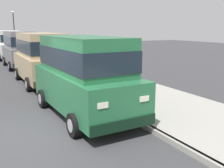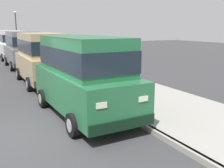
# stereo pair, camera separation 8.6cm
# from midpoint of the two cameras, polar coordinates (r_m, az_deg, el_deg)

# --- Properties ---
(ground_plane) EXTENTS (80.00, 80.00, 0.00)m
(ground_plane) POSITION_cam_midpoint_polar(r_m,az_deg,el_deg) (7.48, -19.10, -10.40)
(ground_plane) COLOR #38383A
(curb) EXTENTS (0.16, 64.00, 0.14)m
(curb) POSITION_cam_midpoint_polar(r_m,az_deg,el_deg) (8.45, 2.93, -6.58)
(curb) COLOR gray
(curb) RESTS_ON ground
(sidewalk) EXTENTS (3.60, 64.00, 0.14)m
(sidewalk) POSITION_cam_midpoint_polar(r_m,az_deg,el_deg) (9.45, 12.41, -4.81)
(sidewalk) COLOR #99968E
(sidewalk) RESTS_ON ground
(car_green_van) EXTENTS (2.23, 4.95, 2.52)m
(car_green_van) POSITION_cam_midpoint_polar(r_m,az_deg,el_deg) (8.33, -5.91, 2.50)
(car_green_van) COLOR #23663D
(car_green_van) RESTS_ON ground
(car_tan_van) EXTENTS (2.15, 4.90, 2.52)m
(car_tan_van) POSITION_cam_midpoint_polar(r_m,az_deg,el_deg) (13.66, -14.87, 5.94)
(car_tan_van) COLOR tan
(car_tan_van) RESTS_ON ground
(car_grey_van) EXTENTS (2.16, 4.91, 2.52)m
(car_grey_van) POSITION_cam_midpoint_polar(r_m,az_deg,el_deg) (19.72, -18.87, 7.50)
(car_grey_van) COLOR slate
(car_grey_van) RESTS_ON ground
(car_white_van) EXTENTS (2.15, 4.91, 2.52)m
(car_white_van) POSITION_cam_midpoint_polar(r_m,az_deg,el_deg) (25.39, -21.00, 8.26)
(car_white_van) COLOR white
(car_white_van) RESTS_ON ground
(dog_grey) EXTENTS (0.54, 0.60, 0.49)m
(dog_grey) POSITION_cam_midpoint_polar(r_m,az_deg,el_deg) (10.47, 7.56, -0.93)
(dog_grey) COLOR #999691
(dog_grey) RESTS_ON sidewalk
(fire_hydrant) EXTENTS (0.34, 0.24, 0.72)m
(fire_hydrant) POSITION_cam_midpoint_polar(r_m,az_deg,el_deg) (11.62, -4.06, 0.69)
(fire_hydrant) COLOR red
(fire_hydrant) RESTS_ON sidewalk
(street_lamp) EXTENTS (0.36, 0.36, 4.42)m
(street_lamp) POSITION_cam_midpoint_polar(r_m,az_deg,el_deg) (32.02, -20.07, 11.70)
(street_lamp) COLOR #2D2D33
(street_lamp) RESTS_ON sidewalk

